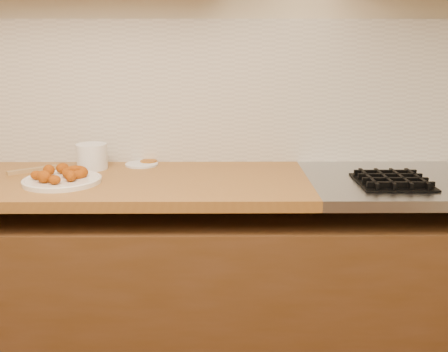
{
  "coord_description": "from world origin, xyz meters",
  "views": [
    {
      "loc": [
        0.16,
        -0.26,
        1.4
      ],
      "look_at": [
        0.18,
        1.6,
        0.93
      ],
      "focal_mm": 42.0,
      "sensor_mm": 36.0,
      "label": 1
    }
  ],
  "objects": [
    {
      "name": "wooden_utensil",
      "position": [
        -0.59,
        1.8,
        0.91
      ],
      "size": [
        0.17,
        0.14,
        0.02
      ],
      "primitive_type": "cube",
      "rotation": [
        0.0,
        0.0,
        0.64
      ],
      "color": "olive",
      "rests_on": "butcher_block"
    },
    {
      "name": "plastic_tub",
      "position": [
        -0.36,
        1.85,
        0.95
      ],
      "size": [
        0.14,
        0.14,
        0.1
      ],
      "primitive_type": "cylinder",
      "rotation": [
        0.0,
        0.0,
        0.15
      ],
      "color": "silver",
      "rests_on": "butcher_block"
    },
    {
      "name": "brass_jar_lid",
      "position": [
        -0.14,
        1.95,
        0.91
      ],
      "size": [
        0.09,
        0.09,
        0.01
      ],
      "primitive_type": "cylinder",
      "rotation": [
        0.0,
        0.0,
        -0.32
      ],
      "color": "#BB6E1B",
      "rests_on": "butcher_block"
    },
    {
      "name": "backsplash",
      "position": [
        0.0,
        1.99,
        1.2
      ],
      "size": [
        3.6,
        0.02,
        0.6
      ],
      "primitive_type": "cube",
      "color": "beige",
      "rests_on": "wall_back"
    },
    {
      "name": "fried_dough_chunks",
      "position": [
        -0.45,
        1.61,
        0.94
      ],
      "size": [
        0.19,
        0.22,
        0.05
      ],
      "color": "#9E4604",
      "rests_on": "donut_plate"
    },
    {
      "name": "donut_plate",
      "position": [
        -0.42,
        1.62,
        0.91
      ],
      "size": [
        0.29,
        0.29,
        0.02
      ],
      "primitive_type": "cylinder",
      "color": "silver",
      "rests_on": "butcher_block"
    },
    {
      "name": "base_cabinet",
      "position": [
        0.0,
        1.69,
        0.39
      ],
      "size": [
        3.6,
        0.6,
        0.77
      ],
      "primitive_type": "cube",
      "color": "#50321D",
      "rests_on": "floor"
    },
    {
      "name": "tub_lid",
      "position": [
        -0.17,
        1.91,
        0.9
      ],
      "size": [
        0.16,
        0.16,
        0.01
      ],
      "primitive_type": "cylinder",
      "rotation": [
        0.0,
        0.0,
        0.14
      ],
      "color": "silver",
      "rests_on": "butcher_block"
    },
    {
      "name": "butcher_block",
      "position": [
        -0.65,
        1.69,
        0.88
      ],
      "size": [
        2.3,
        0.62,
        0.04
      ],
      "primitive_type": "cube",
      "color": "olive",
      "rests_on": "base_cabinet"
    },
    {
      "name": "ring_donut",
      "position": [
        -0.38,
        1.65,
        0.93
      ],
      "size": [
        0.13,
        0.13,
        0.04
      ],
      "primitive_type": "torus",
      "rotation": [
        0.1,
        0.0,
        0.54
      ],
      "color": "#9E4604",
      "rests_on": "donut_plate"
    },
    {
      "name": "wall_back",
      "position": [
        0.0,
        2.0,
        1.35
      ],
      "size": [
        4.0,
        0.02,
        2.7
      ],
      "primitive_type": "cube",
      "color": "beige",
      "rests_on": "ground"
    }
  ]
}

